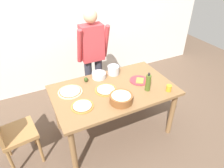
% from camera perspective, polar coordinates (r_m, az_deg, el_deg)
% --- Properties ---
extents(ground, '(8.00, 8.00, 0.00)m').
position_cam_1_polar(ground, '(3.17, 0.41, -12.68)').
color(ground, brown).
extents(wall_back, '(5.60, 0.10, 2.60)m').
position_cam_1_polar(wall_back, '(3.82, -10.86, 18.07)').
color(wall_back, silver).
rests_on(wall_back, ground).
extents(dining_table, '(1.60, 0.96, 0.76)m').
position_cam_1_polar(dining_table, '(2.73, 0.46, -2.98)').
color(dining_table, brown).
rests_on(dining_table, ground).
extents(person_cook, '(0.49, 0.25, 1.62)m').
position_cam_1_polar(person_cook, '(3.19, -5.48, 8.37)').
color(person_cook, '#2D2D38').
rests_on(person_cook, ground).
extents(chair_wooden_left, '(0.45, 0.45, 0.95)m').
position_cam_1_polar(chair_wooden_left, '(2.69, -26.78, -11.84)').
color(chair_wooden_left, olive).
rests_on(chair_wooden_left, ground).
extents(pizza_raw_on_board, '(0.31, 0.31, 0.02)m').
position_cam_1_polar(pizza_raw_on_board, '(2.66, -11.68, -2.13)').
color(pizza_raw_on_board, beige).
rests_on(pizza_raw_on_board, dining_table).
extents(pizza_cooked_on_tray, '(0.29, 0.29, 0.02)m').
position_cam_1_polar(pizza_cooked_on_tray, '(2.64, -1.75, -1.64)').
color(pizza_cooked_on_tray, '#C67A33').
rests_on(pizza_cooked_on_tray, dining_table).
extents(pizza_second_cooked, '(0.27, 0.27, 0.02)m').
position_cam_1_polar(pizza_second_cooked, '(2.41, -8.35, -6.16)').
color(pizza_second_cooked, '#C67A33').
rests_on(pizza_second_cooked, dining_table).
extents(plate_with_slice, '(0.26, 0.26, 0.02)m').
position_cam_1_polar(plate_with_slice, '(2.86, 7.64, 1.00)').
color(plate_with_slice, red).
rests_on(plate_with_slice, dining_table).
extents(popcorn_bowl, '(0.28, 0.28, 0.11)m').
position_cam_1_polar(popcorn_bowl, '(2.42, 2.59, -3.93)').
color(popcorn_bowl, brown).
rests_on(popcorn_bowl, dining_table).
extents(mixing_bowl_steel, '(0.20, 0.20, 0.08)m').
position_cam_1_polar(mixing_bowl_steel, '(2.89, -3.68, 2.47)').
color(mixing_bowl_steel, '#B7B7BC').
rests_on(mixing_bowl_steel, dining_table).
extents(olive_oil_bottle, '(0.07, 0.07, 0.26)m').
position_cam_1_polar(olive_oil_bottle, '(2.63, 10.12, 0.37)').
color(olive_oil_bottle, '#47561E').
rests_on(olive_oil_bottle, dining_table).
extents(steel_pot, '(0.17, 0.17, 0.13)m').
position_cam_1_polar(steel_pot, '(2.97, 0.39, 3.99)').
color(steel_pot, '#B7B7BC').
rests_on(steel_pot, dining_table).
extents(cup_orange, '(0.07, 0.07, 0.08)m').
position_cam_1_polar(cup_orange, '(2.72, 15.70, -1.13)').
color(cup_orange, orange).
rests_on(cup_orange, dining_table).
extents(avocado, '(0.06, 0.06, 0.07)m').
position_cam_1_polar(avocado, '(2.82, -7.34, 1.23)').
color(avocado, '#2D4219').
rests_on(avocado, dining_table).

